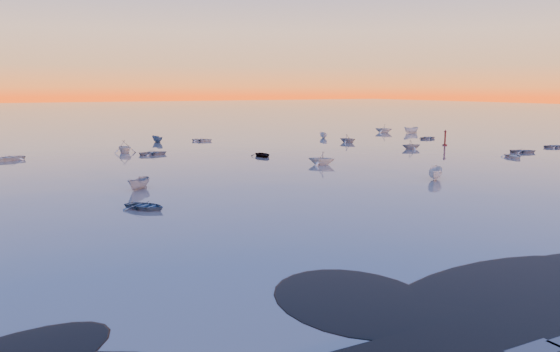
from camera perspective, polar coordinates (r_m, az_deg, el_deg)
ground at (r=122.60m, az=-15.94°, el=4.10°), size 600.00×600.00×0.00m
mud_lobes at (r=33.34m, az=25.45°, el=-9.36°), size 140.00×6.00×0.07m
moored_fleet at (r=77.56m, az=-8.44°, el=1.60°), size 124.00×58.00×1.20m
boat_near_center at (r=63.56m, az=15.88°, el=-0.32°), size 3.73×3.95×1.32m
boat_near_right at (r=73.02m, az=4.35°, el=1.20°), size 3.96×3.81×1.33m
channel_marker at (r=101.61m, az=16.86°, el=3.73°), size 0.82×0.82×2.91m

